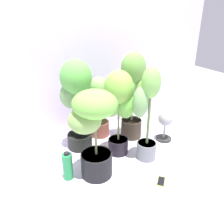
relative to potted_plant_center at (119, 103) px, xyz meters
The scene contains 11 objects.
ground_plane 0.57m from the potted_plant_center, 105.86° to the right, with size 8.00×8.00×0.00m, color silver.
mylar_back_wall 0.85m from the potted_plant_center, 92.89° to the left, with size 3.20×0.01×2.00m, color silver.
potted_plant_center is the anchor object (origin of this frame).
potted_plant_back_center 0.46m from the potted_plant_center, 96.17° to the left, with size 0.36×0.30×0.72m.
potted_plant_back_left 0.42m from the potted_plant_center, 142.57° to the left, with size 0.42×0.39×0.96m.
potted_plant_back_right 0.38m from the potted_plant_center, 41.59° to the left, with size 0.47×0.35×0.99m.
potted_plant_front_right 0.28m from the potted_plant_center, 45.24° to the right, with size 0.32×0.25×0.94m.
potted_plant_front_left 0.43m from the potted_plant_center, 144.85° to the right, with size 0.53×0.51×0.80m.
cell_phone 0.81m from the potted_plant_center, 74.57° to the right, with size 0.15×0.15×0.01m.
floor_fan 0.68m from the potted_plant_center, ahead, with size 0.21×0.21×0.36m.
nutrient_bottle 0.75m from the potted_plant_center, 160.86° to the right, with size 0.09×0.09×0.27m.
Camera 1 is at (-0.80, -1.67, 1.32)m, focal length 35.39 mm.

